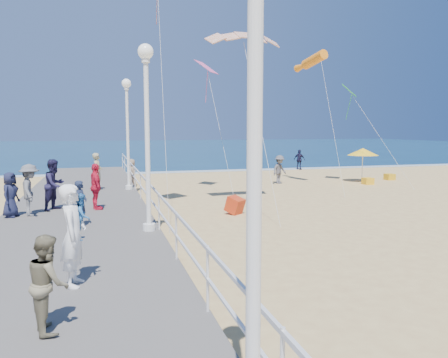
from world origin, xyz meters
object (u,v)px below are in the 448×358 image
object	(u,v)px
lamp_post_far	(127,122)
beach_walker_a	(280,170)
spectator_4	(10,195)
lamp_post_mid	(147,118)
lamp_post_near	(255,95)
toddler_held	(81,216)
beach_umbrella	(363,152)
spectator_0	(81,204)
beach_walker_b	(299,160)
beach_walker_c	(132,173)
spectator_1	(48,283)
beach_chair_left	(368,181)
woman_holding_toddler	(73,235)
beach_chair_right	(390,177)
box_kite	(235,207)
spectator_7	(55,185)
spectator_3	(96,187)
spectator_6	(97,172)
spectator_2	(30,190)

from	to	relation	value
lamp_post_far	beach_walker_a	world-z (taller)	lamp_post_far
spectator_4	lamp_post_mid	bearing A→B (deg)	-106.78
lamp_post_near	lamp_post_mid	bearing A→B (deg)	90.00
toddler_held	beach_umbrella	distance (m)	22.23
lamp_post_far	spectator_0	world-z (taller)	lamp_post_far
beach_walker_b	beach_walker_c	xyz separation A→B (m)	(-13.93, -6.91, -0.01)
lamp_post_near	spectator_1	distance (m)	4.47
beach_walker_a	beach_walker_c	bearing A→B (deg)	144.21
beach_walker_a	beach_chair_left	bearing A→B (deg)	-48.54
beach_walker_c	beach_chair_left	xyz separation A→B (m)	(13.79, -2.81, -0.61)
woman_holding_toddler	spectator_1	xyz separation A→B (m)	(-0.26, -1.84, -0.25)
beach_walker_a	beach_walker_b	size ratio (longest dim) A/B	1.05
toddler_held	spectator_1	bearing A→B (deg)	176.38
spectator_4	beach_umbrella	distance (m)	20.41
spectator_4	beach_chair_left	distance (m)	19.73
beach_umbrella	beach_chair_left	world-z (taller)	beach_umbrella
beach_walker_c	lamp_post_far	bearing A→B (deg)	-20.78
beach_chair_right	box_kite	bearing A→B (deg)	-148.08
lamp_post_near	spectator_7	xyz separation A→B (m)	(-2.94, 13.21, -2.33)
lamp_post_far	toddler_held	xyz separation A→B (m)	(-1.69, -13.00, -1.96)
lamp_post_far	spectator_4	xyz separation A→B (m)	(-4.25, -5.78, -2.50)
spectator_3	beach_chair_left	xyz separation A→B (m)	(15.70, 6.28, -1.05)
toddler_held	beach_walker_a	xyz separation A→B (m)	(10.89, 15.91, -0.83)
spectator_6	box_kite	size ratio (longest dim) A/B	2.99
spectator_1	beach_walker_b	bearing A→B (deg)	-45.90
spectator_4	beach_walker_b	bearing A→B (deg)	-27.77
spectator_1	beach_walker_b	world-z (taller)	spectator_1
spectator_6	lamp_post_near	bearing A→B (deg)	-163.65
lamp_post_near	beach_walker_a	world-z (taller)	lamp_post_near
lamp_post_far	beach_chair_left	distance (m)	14.66
spectator_2	beach_walker_b	distance (m)	24.45
spectator_4	beach_walker_b	xyz separation A→B (m)	(18.59, 16.64, -0.33)
box_kite	beach_chair_left	bearing A→B (deg)	-6.04
beach_walker_c	spectator_3	bearing A→B (deg)	-26.70
beach_walker_b	beach_chair_right	xyz separation A→B (m)	(2.59, -8.11, -0.62)
box_kite	beach_chair_right	world-z (taller)	box_kite
spectator_7	beach_walker_b	xyz separation A→B (m)	(17.28, 15.65, -0.51)
spectator_2	beach_chair_right	distance (m)	22.28
spectator_4	lamp_post_far	bearing A→B (deg)	-15.94
lamp_post_mid	woman_holding_toddler	size ratio (longest dim) A/B	2.74
beach_walker_b	beach_chair_left	size ratio (longest dim) A/B	3.00
woman_holding_toddler	box_kite	bearing A→B (deg)	-27.85
spectator_3	spectator_4	bearing A→B (deg)	91.10
woman_holding_toddler	beach_walker_a	world-z (taller)	woman_holding_toddler
woman_holding_toddler	beach_umbrella	size ratio (longest dim) A/B	0.91
spectator_3	box_kite	distance (m)	5.33
spectator_3	spectator_7	xyz separation A→B (m)	(-1.45, 0.36, 0.08)
spectator_2	beach_walker_b	size ratio (longest dim) A/B	1.07
lamp_post_mid	beach_umbrella	world-z (taller)	lamp_post_mid
beach_walker_b	box_kite	size ratio (longest dim) A/B	2.75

